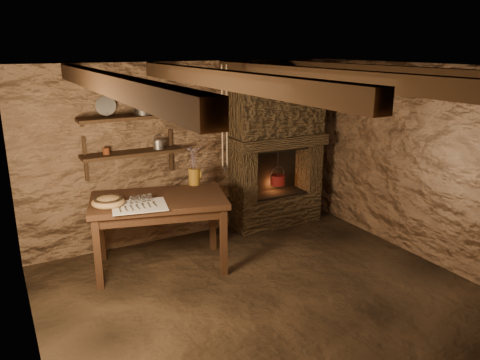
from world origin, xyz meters
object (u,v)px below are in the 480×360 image
wooden_bowl (108,202)px  red_pot (277,179)px  work_table (160,230)px  iron_stockpot (143,108)px  stoneware_jug (194,169)px

wooden_bowl → red_pot: size_ratio=0.68×
work_table → iron_stockpot: 1.53m
work_table → wooden_bowl: size_ratio=4.75×
wooden_bowl → red_pot: red_pot is taller
stoneware_jug → iron_stockpot: iron_stockpot is taller
wooden_bowl → red_pot: bearing=11.9°
wooden_bowl → red_pot: (2.57, 0.54, -0.23)m
work_table → red_pot: bearing=29.8°
work_table → iron_stockpot: size_ratio=7.32×
work_table → stoneware_jug: bearing=41.7°
stoneware_jug → iron_stockpot: size_ratio=2.06×
work_table → wooden_bowl: bearing=-163.3°
wooden_bowl → iron_stockpot: (0.66, 0.66, 0.93)m
red_pot → work_table: bearing=-165.2°
stoneware_jug → red_pot: stoneware_jug is taller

